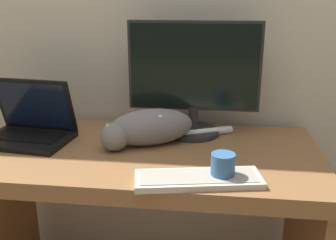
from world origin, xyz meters
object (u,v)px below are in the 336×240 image
cat (148,127)px  external_keyboard (198,179)px  coffee_mug (223,167)px  monitor (194,78)px  laptop (29,128)px

cat → external_keyboard: bearing=-79.1°
external_keyboard → coffee_mug: (0.08, 0.02, 0.03)m
monitor → cat: monitor is taller
external_keyboard → cat: (-0.21, 0.30, 0.06)m
monitor → laptop: monitor is taller
laptop → coffee_mug: 0.82m
external_keyboard → cat: 0.37m
coffee_mug → cat: bearing=135.9°
laptop → monitor: bearing=19.7°
monitor → external_keyboard: size_ratio=1.29×
external_keyboard → coffee_mug: bearing=3.7°
monitor → laptop: (-0.65, -0.15, -0.19)m
monitor → cat: 0.28m
monitor → coffee_mug: bearing=-74.2°
monitor → external_keyboard: (0.05, -0.44, -0.23)m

